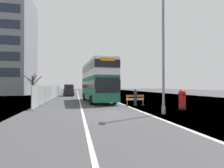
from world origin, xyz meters
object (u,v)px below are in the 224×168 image
at_px(car_receding_mid, 70,90).
at_px(pedestrian_at_kerb, 135,97).
at_px(double_decker_bus, 97,81).
at_px(car_oncoming_near, 69,91).
at_px(roadworks_barrier, 135,99).
at_px(lamppost_foreground, 163,54).
at_px(red_pillar_postbox, 182,99).

relative_size(car_receding_mid, pedestrian_at_kerb, 2.35).
relative_size(double_decker_bus, car_oncoming_near, 2.59).
height_order(double_decker_bus, car_oncoming_near, double_decker_bus).
bearing_deg(double_decker_bus, roadworks_barrier, -58.68).
relative_size(lamppost_foreground, car_oncoming_near, 2.09).
distance_m(red_pillar_postbox, pedestrian_at_kerb, 4.77).
distance_m(car_oncoming_near, car_receding_mid, 6.70).
bearing_deg(double_decker_bus, car_oncoming_near, 105.01).
xyz_separation_m(double_decker_bus, car_receding_mid, (-3.99, 21.79, -1.56)).
distance_m(lamppost_foreground, pedestrian_at_kerb, 6.60).
relative_size(double_decker_bus, car_receding_mid, 2.76).
height_order(car_oncoming_near, pedestrian_at_kerb, car_oncoming_near).
bearing_deg(car_receding_mid, double_decker_bus, -79.63).
xyz_separation_m(car_oncoming_near, car_receding_mid, (0.06, 6.70, -0.01)).
bearing_deg(lamppost_foreground, double_decker_bus, 107.28).
relative_size(car_oncoming_near, car_receding_mid, 1.07).
xyz_separation_m(double_decker_bus, pedestrian_at_kerb, (3.22, -5.40, -1.76)).
bearing_deg(pedestrian_at_kerb, roadworks_barrier, 83.78).
xyz_separation_m(lamppost_foreground, pedestrian_at_kerb, (-0.22, 5.67, -3.37)).
bearing_deg(car_oncoming_near, car_receding_mid, 89.50).
bearing_deg(car_receding_mid, lamppost_foreground, -77.26).
bearing_deg(roadworks_barrier, car_oncoming_near, 109.63).
bearing_deg(car_oncoming_near, lamppost_foreground, -74.03).
bearing_deg(car_receding_mid, red_pillar_postbox, -72.16).
bearing_deg(red_pillar_postbox, lamppost_foreground, -144.87).
bearing_deg(lamppost_foreground, car_oncoming_near, 105.97).
height_order(double_decker_bus, roadworks_barrier, double_decker_bus).
bearing_deg(red_pillar_postbox, car_oncoming_near, 112.43).
relative_size(lamppost_foreground, pedestrian_at_kerb, 5.23).
relative_size(roadworks_barrier, pedestrian_at_kerb, 1.10).
xyz_separation_m(double_decker_bus, roadworks_barrier, (3.23, -5.31, -1.94)).
relative_size(red_pillar_postbox, pedestrian_at_kerb, 0.99).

